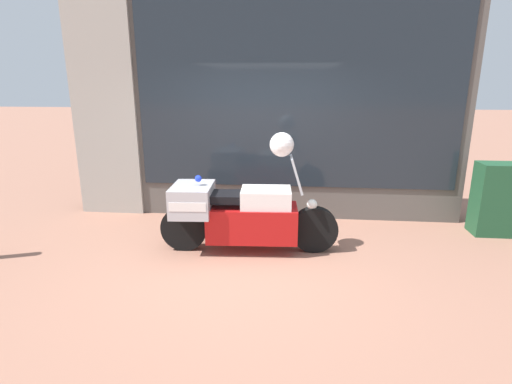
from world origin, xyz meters
The scene contains 6 objects.
ground_plane centered at (0.00, 0.00, 0.00)m, with size 60.00×60.00×0.00m, color #9E6B56.
shop_building centered at (-0.47, 2.00, 2.05)m, with size 6.34×0.55×4.08m.
window_display centered at (0.47, 2.03, 0.50)m, with size 4.81×0.30×2.12m.
paramedic_motorcycle centered at (-0.22, 0.39, 0.52)m, with size 2.36×0.73×1.29m.
utility_cabinet centered at (3.57, 1.37, 0.54)m, with size 0.80×0.40×1.07m, color #1E4C2D.
white_helmet centered at (0.34, 0.42, 1.44)m, with size 0.31×0.31×0.31m, color white.
Camera 1 is at (0.51, -4.57, 2.21)m, focal length 28.00 mm.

